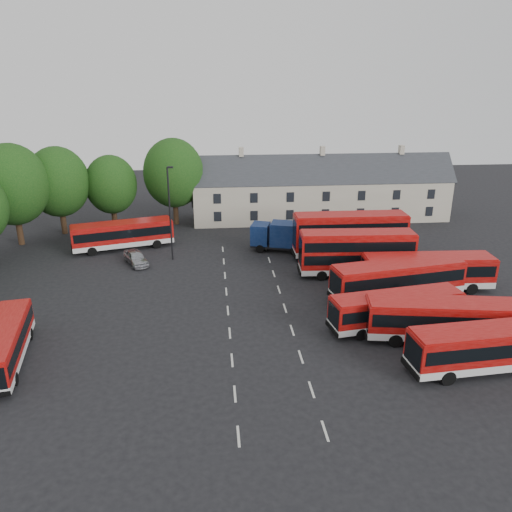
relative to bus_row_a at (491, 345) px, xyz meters
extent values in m
plane|color=black|center=(-17.60, 8.79, -1.95)|extent=(140.00, 140.00, 0.00)
cube|color=beige|center=(-17.60, -5.21, -1.94)|extent=(0.15, 1.80, 0.01)
cube|color=beige|center=(-17.60, -1.21, -1.94)|extent=(0.15, 1.80, 0.01)
cube|color=beige|center=(-17.60, 2.79, -1.94)|extent=(0.15, 1.80, 0.01)
cube|color=beige|center=(-17.60, 6.79, -1.94)|extent=(0.15, 1.80, 0.01)
cube|color=beige|center=(-17.60, 10.79, -1.94)|extent=(0.15, 1.80, 0.01)
cube|color=beige|center=(-17.60, 14.79, -1.94)|extent=(0.15, 1.80, 0.01)
cube|color=beige|center=(-17.60, 18.79, -1.94)|extent=(0.15, 1.80, 0.01)
cube|color=beige|center=(-17.60, 22.79, -1.94)|extent=(0.15, 1.80, 0.01)
cube|color=beige|center=(-17.60, 26.79, -1.94)|extent=(0.15, 1.80, 0.01)
cube|color=beige|center=(-12.60, -5.21, -1.94)|extent=(0.15, 1.80, 0.01)
cube|color=beige|center=(-12.60, -1.21, -1.94)|extent=(0.15, 1.80, 0.01)
cube|color=beige|center=(-12.60, 2.79, -1.94)|extent=(0.15, 1.80, 0.01)
cube|color=beige|center=(-12.60, 6.79, -1.94)|extent=(0.15, 1.80, 0.01)
cube|color=beige|center=(-12.60, 10.79, -1.94)|extent=(0.15, 1.80, 0.01)
cube|color=beige|center=(-12.60, 14.79, -1.94)|extent=(0.15, 1.80, 0.01)
cube|color=beige|center=(-12.60, 18.79, -1.94)|extent=(0.15, 1.80, 0.01)
cube|color=beige|center=(-12.60, 22.79, -1.94)|extent=(0.15, 1.80, 0.01)
cube|color=beige|center=(-12.60, 26.79, -1.94)|extent=(0.15, 1.80, 0.01)
cylinder|color=black|center=(-41.60, 30.79, 0.24)|extent=(0.70, 0.70, 4.38)
ellipsoid|color=#103A0F|center=(-41.60, 30.79, 5.32)|extent=(8.25, 8.25, 9.49)
cylinder|color=black|center=(-37.60, 34.79, 0.07)|extent=(0.70, 0.70, 4.02)
ellipsoid|color=#103A0F|center=(-37.60, 34.79, 4.74)|extent=(7.59, 7.59, 8.73)
cylinder|color=black|center=(-31.60, 36.79, -0.20)|extent=(0.70, 0.70, 3.50)
ellipsoid|color=#103A0F|center=(-31.60, 36.79, 3.86)|extent=(6.60, 6.60, 7.59)
cylinder|color=black|center=(-23.60, 37.79, 0.15)|extent=(0.70, 0.70, 4.20)
ellipsoid|color=#103A0F|center=(-23.60, 37.79, 5.03)|extent=(7.92, 7.92, 9.11)
cube|color=beige|center=(-3.60, 38.79, 0.80)|extent=(35.00, 7.00, 5.50)
cube|color=#2D3035|center=(-3.60, 38.79, 3.55)|extent=(35.70, 7.13, 7.13)
cube|color=beige|center=(-14.60, 38.79, 7.52)|extent=(0.60, 0.90, 1.20)
cube|color=beige|center=(-3.60, 38.79, 7.52)|extent=(0.60, 0.90, 1.20)
cube|color=beige|center=(7.40, 38.79, 7.52)|extent=(0.60, 0.90, 1.20)
cube|color=silver|center=(0.00, 0.00, -1.14)|extent=(11.62, 3.51, 0.57)
cube|color=#A00D09|center=(0.00, 0.00, 0.16)|extent=(11.62, 3.51, 2.03)
cube|color=black|center=(0.00, 0.00, 0.21)|extent=(11.17, 3.53, 0.99)
cube|color=#A00D09|center=(0.00, 0.00, 1.23)|extent=(11.39, 3.39, 0.12)
cylinder|color=black|center=(-3.56, -1.47, -1.43)|extent=(1.06, 0.37, 1.04)
cube|color=silver|center=(-1.44, 4.14, -1.13)|extent=(11.92, 4.47, 0.58)
cube|color=#A00D09|center=(-1.44, 4.14, 0.20)|extent=(11.92, 4.47, 2.06)
cube|color=black|center=(-1.44, 4.14, 0.25)|extent=(11.47, 4.46, 1.01)
cube|color=#A00D09|center=(-1.44, 4.14, 1.28)|extent=(11.67, 4.33, 0.13)
cylinder|color=black|center=(-5.31, 3.56, -1.42)|extent=(1.09, 0.46, 1.06)
cylinder|color=black|center=(2.43, 4.73, -1.42)|extent=(1.09, 0.46, 1.06)
cube|color=silver|center=(-4.34, 6.41, -1.19)|extent=(10.96, 4.07, 0.54)
cube|color=#A00D09|center=(-4.34, 6.41, 0.03)|extent=(10.96, 4.07, 1.90)
cube|color=black|center=(-4.34, 6.41, 0.08)|extent=(10.55, 4.06, 0.93)
cube|color=#A00D09|center=(-4.34, 6.41, 1.03)|extent=(10.74, 3.94, 0.12)
cylinder|color=black|center=(-7.55, 4.79, -1.46)|extent=(1.00, 0.42, 0.97)
cylinder|color=black|center=(-1.12, 8.03, -1.46)|extent=(1.00, 0.42, 0.97)
cube|color=silver|center=(-2.22, 11.90, -1.09)|extent=(12.47, 4.82, 0.61)
cube|color=#A00D09|center=(-2.22, 11.90, 0.30)|extent=(12.47, 4.82, 2.16)
cube|color=black|center=(-2.22, 11.90, 0.35)|extent=(12.01, 4.80, 1.05)
cube|color=#A00D09|center=(-2.22, 11.90, 1.43)|extent=(12.22, 4.67, 0.13)
cylinder|color=black|center=(-5.84, 10.00, -1.39)|extent=(1.14, 0.50, 1.11)
cylinder|color=black|center=(1.40, 13.80, -1.39)|extent=(1.14, 0.50, 1.11)
cube|color=silver|center=(1.30, 13.57, -1.10)|extent=(12.18, 3.28, 0.60)
cube|color=#A00D09|center=(1.30, 13.57, 0.28)|extent=(12.18, 3.28, 2.14)
cube|color=black|center=(1.30, 13.57, 0.33)|extent=(11.70, 3.32, 1.04)
cube|color=#A00D09|center=(1.30, 13.57, 1.40)|extent=(11.93, 3.16, 0.13)
cylinder|color=black|center=(-2.62, 12.51, -1.40)|extent=(1.11, 0.36, 1.10)
cylinder|color=black|center=(5.21, 14.64, -1.40)|extent=(1.11, 0.36, 1.10)
cube|color=silver|center=(-4.41, 17.62, -1.15)|extent=(11.44, 3.11, 0.57)
cube|color=#A00D09|center=(-4.41, 17.62, 0.86)|extent=(11.44, 3.11, 3.45)
cube|color=black|center=(-4.41, 17.62, 0.19)|extent=(10.99, 3.15, 0.98)
cube|color=#A00D09|center=(-4.41, 17.62, 2.64)|extent=(11.21, 3.00, 0.12)
cylinder|color=black|center=(-8.09, 16.63, -1.43)|extent=(1.04, 0.34, 1.03)
cylinder|color=black|center=(-0.74, 18.61, -1.43)|extent=(1.04, 0.34, 1.03)
cube|color=black|center=(-4.41, 17.62, 1.53)|extent=(10.99, 3.15, 0.98)
cube|color=silver|center=(-3.72, 22.81, -1.08)|extent=(12.31, 2.90, 0.61)
cube|color=#A00D09|center=(-3.72, 22.81, 1.10)|extent=(12.31, 2.90, 3.74)
cube|color=black|center=(-3.72, 22.81, 0.37)|extent=(11.82, 2.97, 1.06)
cube|color=#A00D09|center=(-3.72, 22.81, 3.02)|extent=(12.06, 2.79, 0.13)
cylinder|color=black|center=(-7.66, 21.58, -1.39)|extent=(1.12, 0.32, 1.12)
cylinder|color=black|center=(0.22, 24.03, -1.39)|extent=(1.12, 0.32, 1.12)
cube|color=black|center=(-3.72, 22.81, 1.82)|extent=(11.82, 2.97, 1.06)
cube|color=silver|center=(-33.45, 3.98, -1.26)|extent=(3.75, 9.93, 0.49)
cube|color=#A00D09|center=(-33.45, 3.98, -0.16)|extent=(3.75, 9.93, 1.72)
cube|color=black|center=(-33.45, 3.98, -0.12)|extent=(3.74, 9.56, 0.84)
cube|color=#A00D09|center=(-33.45, 3.98, 0.74)|extent=(3.63, 9.73, 0.11)
cylinder|color=black|center=(-31.96, 1.08, -1.50)|extent=(0.39, 0.91, 0.88)
cylinder|color=black|center=(-34.93, 6.88, -1.50)|extent=(0.39, 0.91, 0.88)
cube|color=silver|center=(-29.10, 28.05, -1.14)|extent=(11.64, 5.57, 0.57)
cube|color=#A00D09|center=(-29.10, 28.05, 0.15)|extent=(11.64, 5.57, 2.01)
cube|color=black|center=(-29.10, 28.05, 0.20)|extent=(11.22, 5.51, 0.98)
cube|color=#A00D09|center=(-29.10, 28.05, 1.21)|extent=(11.39, 5.41, 0.12)
cylinder|color=black|center=(-32.28, 25.94, -1.43)|extent=(1.07, 0.56, 1.03)
cylinder|color=black|center=(-25.91, 30.16, -1.43)|extent=(1.07, 0.56, 1.03)
cube|color=black|center=(-10.42, 25.44, -1.31)|extent=(8.08, 4.24, 0.29)
cube|color=#0D204E|center=(-13.23, 26.28, 0.01)|extent=(2.57, 2.90, 2.34)
cube|color=black|center=(-14.12, 26.55, 0.36)|extent=(0.69, 2.02, 1.17)
cube|color=#0D204E|center=(-9.34, 25.12, 0.15)|extent=(6.04, 3.94, 2.64)
cylinder|color=black|center=(-13.36, 25.17, -1.46)|extent=(1.01, 0.54, 0.98)
cylinder|color=black|center=(-7.26, 25.64, -1.46)|extent=(1.01, 0.54, 0.98)
imported|color=#A2A4AA|center=(-27.01, 22.83, -1.20)|extent=(3.45, 4.71, 1.49)
cylinder|color=black|center=(-23.19, 23.89, 3.15)|extent=(0.18, 0.18, 10.20)
cube|color=black|center=(-22.88, 23.87, 8.25)|extent=(0.63, 0.30, 0.18)
camera|label=1|loc=(-18.68, -28.19, 17.45)|focal=35.00mm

